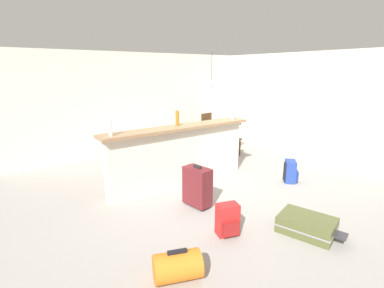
# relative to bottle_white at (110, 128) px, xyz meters

# --- Properties ---
(ground_plane) EXTENTS (13.00, 13.00, 0.05)m
(ground_plane) POSITION_rel_bottle_white_xyz_m (1.82, -0.49, -1.26)
(ground_plane) COLOR gray
(wall_back) EXTENTS (6.60, 0.10, 2.50)m
(wall_back) POSITION_rel_bottle_white_xyz_m (1.82, 2.56, 0.02)
(wall_back) COLOR silver
(wall_back) RESTS_ON ground_plane
(wall_right) EXTENTS (0.10, 6.00, 2.50)m
(wall_right) POSITION_rel_bottle_white_xyz_m (4.87, -0.19, 0.02)
(wall_right) COLOR silver
(wall_right) RESTS_ON ground_plane
(partition_half_wall) EXTENTS (2.80, 0.20, 1.06)m
(partition_half_wall) POSITION_rel_bottle_white_xyz_m (1.29, 0.05, -0.70)
(partition_half_wall) COLOR silver
(partition_half_wall) RESTS_ON ground_plane
(bar_countertop) EXTENTS (2.96, 0.40, 0.05)m
(bar_countertop) POSITION_rel_bottle_white_xyz_m (1.29, 0.05, -0.15)
(bar_countertop) COLOR #93704C
(bar_countertop) RESTS_ON partition_half_wall
(bottle_white) EXTENTS (0.06, 0.06, 0.25)m
(bottle_white) POSITION_rel_bottle_white_xyz_m (0.00, 0.00, 0.00)
(bottle_white) COLOR silver
(bottle_white) RESTS_ON bar_countertop
(bottle_amber) EXTENTS (0.07, 0.07, 0.27)m
(bottle_amber) POSITION_rel_bottle_white_xyz_m (1.28, 0.11, 0.01)
(bottle_amber) COLOR #9E661E
(bottle_amber) RESTS_ON bar_countertop
(bottle_clear) EXTENTS (0.06, 0.06, 0.25)m
(bottle_clear) POSITION_rel_bottle_white_xyz_m (2.53, -0.02, 0.00)
(bottle_clear) COLOR silver
(bottle_clear) RESTS_ON bar_countertop
(dining_table) EXTENTS (1.10, 0.80, 0.74)m
(dining_table) POSITION_rel_bottle_white_xyz_m (3.31, 1.43, -0.59)
(dining_table) COLOR #4C331E
(dining_table) RESTS_ON ground_plane
(dining_chair_near_partition) EXTENTS (0.48, 0.48, 0.93)m
(dining_chair_near_partition) POSITION_rel_bottle_white_xyz_m (3.28, 0.89, -0.72)
(dining_chair_near_partition) COLOR #4C331E
(dining_chair_near_partition) RESTS_ON ground_plane
(dining_chair_far_side) EXTENTS (0.46, 0.46, 0.93)m
(dining_chair_far_side) POSITION_rel_bottle_white_xyz_m (3.40, 2.02, -0.72)
(dining_chair_far_side) COLOR #4C331E
(dining_chair_far_side) RESTS_ON ground_plane
(pendant_lamp) EXTENTS (0.34, 0.34, 0.85)m
(pendant_lamp) POSITION_rel_bottle_white_xyz_m (3.22, 1.50, 0.54)
(pendant_lamp) COLOR black
(suitcase_flat_olive) EXTENTS (0.67, 0.89, 0.22)m
(suitcase_flat_olive) POSITION_rel_bottle_white_xyz_m (1.71, -2.32, -1.12)
(suitcase_flat_olive) COLOR #51562D
(suitcase_flat_olive) RESTS_ON ground_plane
(backpack_blue) EXTENTS (0.34, 0.34, 0.42)m
(backpack_blue) POSITION_rel_bottle_white_xyz_m (3.05, -1.10, -1.03)
(backpack_blue) COLOR #233D93
(backpack_blue) RESTS_ON ground_plane
(duffel_bag_orange) EXTENTS (0.55, 0.45, 0.34)m
(duffel_bag_orange) POSITION_rel_bottle_white_xyz_m (-0.14, -2.05, -1.08)
(duffel_bag_orange) COLOR orange
(duffel_bag_orange) RESTS_ON ground_plane
(suitcase_upright_maroon) EXTENTS (0.30, 0.47, 0.67)m
(suitcase_upright_maroon) POSITION_rel_bottle_white_xyz_m (1.01, -0.85, -0.90)
(suitcase_upright_maroon) COLOR maroon
(suitcase_upright_maroon) RESTS_ON ground_plane
(backpack_red) EXTENTS (0.32, 0.30, 0.42)m
(backpack_red) POSITION_rel_bottle_white_xyz_m (0.84, -1.74, -1.03)
(backpack_red) COLOR red
(backpack_red) RESTS_ON ground_plane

